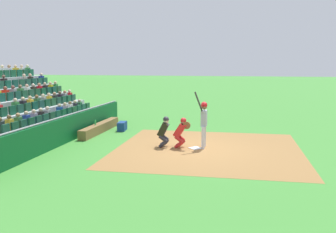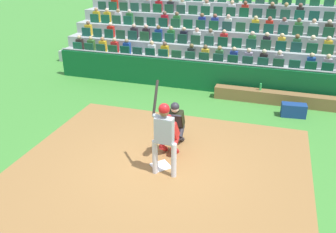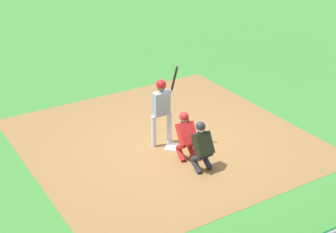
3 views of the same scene
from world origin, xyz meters
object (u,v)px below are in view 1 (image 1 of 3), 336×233
object	(u,v)px
home_plate_marker	(195,148)
batter_at_plate	(204,119)
catcher_crouching	(181,131)
dugout_bench	(100,128)
water_bottle_on_bench	(95,123)
equipment_duffel_bag	(122,126)
home_plate_umpire	(164,130)

from	to	relation	value
home_plate_marker	batter_at_plate	size ratio (longest dim) A/B	0.19
home_plate_marker	catcher_crouching	distance (m)	0.90
dugout_bench	water_bottle_on_bench	bearing A→B (deg)	-1.73
equipment_duffel_bag	dugout_bench	bearing A→B (deg)	-62.06
home_plate_umpire	dugout_bench	size ratio (longest dim) A/B	0.30
home_plate_umpire	water_bottle_on_bench	distance (m)	4.31
home_plate_marker	home_plate_umpire	size ratio (longest dim) A/B	0.34
catcher_crouching	equipment_duffel_bag	bearing A→B (deg)	-131.54
home_plate_marker	dugout_bench	distance (m)	5.68
catcher_crouching	equipment_duffel_bag	size ratio (longest dim) A/B	1.60
catcher_crouching	home_plate_umpire	size ratio (longest dim) A/B	0.98
home_plate_marker	water_bottle_on_bench	bearing A→B (deg)	-111.41
home_plate_umpire	water_bottle_on_bench	xyz separation A→B (m)	(-2.00, -3.81, -0.13)
home_plate_umpire	home_plate_marker	bearing A→B (deg)	90.06
dugout_bench	home_plate_marker	bearing A→B (deg)	63.49
home_plate_umpire	equipment_duffel_bag	distance (m)	4.29
dugout_bench	water_bottle_on_bench	world-z (taller)	water_bottle_on_bench
dugout_bench	equipment_duffel_bag	world-z (taller)	dugout_bench
equipment_duffel_bag	home_plate_umpire	bearing A→B (deg)	36.12
catcher_crouching	water_bottle_on_bench	size ratio (longest dim) A/B	5.08
home_plate_umpire	catcher_crouching	bearing A→B (deg)	90.85
batter_at_plate	catcher_crouching	xyz separation A→B (m)	(0.18, -0.89, -0.47)
catcher_crouching	home_plate_marker	bearing A→B (deg)	89.13
home_plate_marker	dugout_bench	size ratio (longest dim) A/B	0.10
equipment_duffel_bag	batter_at_plate	bearing A→B (deg)	50.24
catcher_crouching	dugout_bench	world-z (taller)	catcher_crouching
water_bottle_on_bench	equipment_duffel_bag	size ratio (longest dim) A/B	0.32
home_plate_marker	water_bottle_on_bench	xyz separation A→B (m)	(-2.00, -5.10, 0.55)
batter_at_plate	equipment_duffel_bag	world-z (taller)	batter_at_plate
batter_at_plate	dugout_bench	bearing A→B (deg)	-113.55
home_plate_marker	dugout_bench	bearing A→B (deg)	-116.51
batter_at_plate	catcher_crouching	distance (m)	1.02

